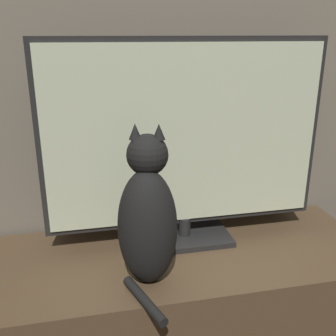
# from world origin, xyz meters

# --- Properties ---
(tv_stand) EXTENTS (1.53, 0.52, 0.41)m
(tv_stand) POSITION_xyz_m (0.00, 0.92, 0.21)
(tv_stand) COLOR brown
(tv_stand) RESTS_ON ground_plane
(tv) EXTENTS (0.97, 0.20, 0.71)m
(tv) POSITION_xyz_m (0.12, 1.02, 0.78)
(tv) COLOR black
(tv) RESTS_ON tv_stand
(cat) EXTENTS (0.21, 0.32, 0.49)m
(cat) POSITION_xyz_m (-0.05, 0.80, 0.62)
(cat) COLOR black
(cat) RESTS_ON tv_stand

